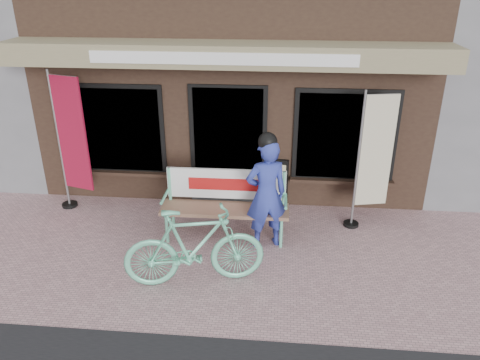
# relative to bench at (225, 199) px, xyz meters

# --- Properties ---
(ground) EXTENTS (70.00, 70.00, 0.00)m
(ground) POSITION_rel_bench_xyz_m (-0.08, -0.87, -0.64)
(ground) COLOR #BE9195
(ground) RESTS_ON ground
(storefront) EXTENTS (7.00, 6.77, 6.00)m
(storefront) POSITION_rel_bench_xyz_m (-0.08, 4.10, 2.35)
(storefront) COLOR black
(storefront) RESTS_ON ground
(bench) EXTENTS (2.01, 0.53, 1.09)m
(bench) POSITION_rel_bench_xyz_m (0.00, 0.00, 0.00)
(bench) COLOR #6FD9AE
(bench) RESTS_ON ground
(person) EXTENTS (0.74, 0.60, 1.85)m
(person) POSITION_rel_bench_xyz_m (0.65, -0.26, 0.27)
(person) COLOR #2D3A9E
(person) RESTS_ON ground
(bicycle) EXTENTS (1.96, 0.95, 1.14)m
(bicycle) POSITION_rel_bench_xyz_m (-0.26, -1.32, -0.07)
(bicycle) COLOR #6FD9AE
(bicycle) RESTS_ON ground
(nobori_red) EXTENTS (0.74, 0.35, 2.49)m
(nobori_red) POSITION_rel_bench_xyz_m (-2.72, 0.63, 0.65)
(nobori_red) COLOR gray
(nobori_red) RESTS_ON ground
(nobori_cream) EXTENTS (0.69, 0.30, 2.32)m
(nobori_cream) POSITION_rel_bench_xyz_m (2.30, 0.51, 0.56)
(nobori_cream) COLOR gray
(nobori_cream) RESTS_ON ground
(menu_stand) EXTENTS (0.45, 0.17, 0.90)m
(menu_stand) POSITION_rel_bench_xyz_m (0.77, 1.11, -0.18)
(menu_stand) COLOR black
(menu_stand) RESTS_ON ground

